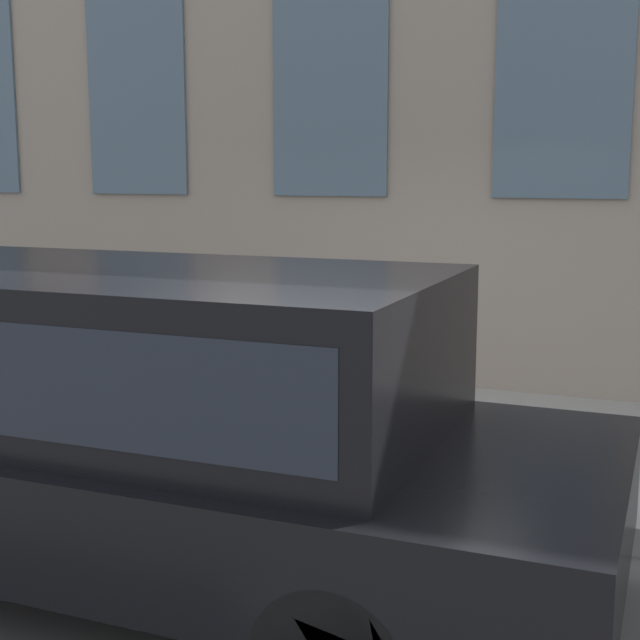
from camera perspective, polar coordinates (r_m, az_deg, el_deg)
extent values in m
plane|color=#514F4C|center=(5.99, -0.19, -11.99)|extent=(80.00, 80.00, 0.00)
cube|color=gray|center=(7.29, 4.30, -7.34)|extent=(3.00, 60.00, 0.17)
cube|color=gray|center=(8.70, 8.12, 19.29)|extent=(0.30, 40.00, 7.38)
cube|color=#4C6070|center=(8.25, 15.32, 15.09)|extent=(0.03, 1.17, 2.17)
cube|color=#4C6070|center=(8.78, 0.61, 15.04)|extent=(0.03, 1.17, 2.17)
cube|color=#4C6070|center=(9.79, -11.70, 14.28)|extent=(0.03, 1.17, 2.17)
cylinder|color=gold|center=(6.52, 1.65, -8.39)|extent=(0.34, 0.34, 0.04)
cylinder|color=gold|center=(6.43, 1.66, -5.76)|extent=(0.25, 0.25, 0.66)
sphere|color=#A4891E|center=(6.35, 1.68, -2.88)|extent=(0.26, 0.26, 0.26)
cylinder|color=black|center=(6.33, 1.68, -2.18)|extent=(0.09, 0.09, 0.11)
cylinder|color=gold|center=(6.35, 3.16, -5.22)|extent=(0.09, 0.10, 0.09)
cylinder|color=gold|center=(6.47, 0.21, -4.93)|extent=(0.09, 0.10, 0.09)
cylinder|color=#232328|center=(6.61, -1.81, -5.78)|extent=(0.08, 0.08, 0.56)
cylinder|color=#232328|center=(6.71, -1.40, -5.54)|extent=(0.08, 0.08, 0.56)
cube|color=yellow|center=(6.55, -1.63, -1.50)|extent=(0.15, 0.11, 0.42)
cylinder|color=yellow|center=(6.45, -2.01, -1.57)|extent=(0.07, 0.07, 0.40)
cylinder|color=yellow|center=(6.64, -1.25, -1.24)|extent=(0.07, 0.07, 0.40)
sphere|color=#8C6647|center=(6.50, -1.64, 1.15)|extent=(0.19, 0.19, 0.19)
cylinder|color=black|center=(5.25, 8.25, -11.40)|extent=(0.24, 0.66, 0.66)
cube|color=black|center=(5.03, -13.12, -9.04)|extent=(2.03, 5.32, 0.57)
cube|color=black|center=(4.78, -12.12, -1.49)|extent=(1.79, 3.30, 0.79)
cube|color=#1E232D|center=(4.78, -12.12, -1.49)|extent=(1.80, 3.04, 0.51)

